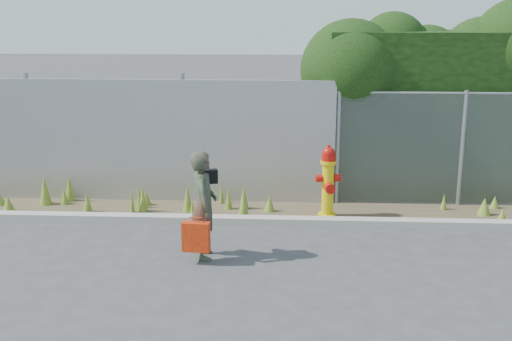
{
  "coord_description": "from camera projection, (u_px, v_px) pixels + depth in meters",
  "views": [
    {
      "loc": [
        0.23,
        -8.06,
        3.42
      ],
      "look_at": [
        -0.3,
        1.4,
        1.0
      ],
      "focal_mm": 45.0,
      "sensor_mm": 36.0,
      "label": 1
    }
  ],
  "objects": [
    {
      "name": "hedge",
      "position": [
        509.0,
        87.0,
        11.8
      ],
      "size": [
        7.82,
        2.19,
        3.64
      ],
      "color": "black",
      "rests_on": "ground"
    },
    {
      "name": "black_shoulder_bag",
      "position": [
        208.0,
        176.0,
        8.9
      ],
      "size": [
        0.26,
        0.11,
        0.2
      ],
      "rotation": [
        0.0,
        0.0,
        0.25
      ],
      "color": "black"
    },
    {
      "name": "weed_strip",
      "position": [
        228.0,
        204.0,
        11.05
      ],
      "size": [
        16.0,
        1.35,
        0.54
      ],
      "color": "#493C2A",
      "rests_on": "ground"
    },
    {
      "name": "ground",
      "position": [
        272.0,
        268.0,
        8.66
      ],
      "size": [
        80.0,
        80.0,
        0.0
      ],
      "primitive_type": "plane",
      "color": "#3B3B3D",
      "rests_on": "ground"
    },
    {
      "name": "red_tote_bag",
      "position": [
        196.0,
        237.0,
        8.71
      ],
      "size": [
        0.37,
        0.14,
        0.49
      ],
      "rotation": [
        0.0,
        0.0,
        -0.09
      ],
      "color": "red"
    },
    {
      "name": "curb",
      "position": [
        276.0,
        221.0,
        10.38
      ],
      "size": [
        16.0,
        0.22,
        0.12
      ],
      "primitive_type": "cube",
      "color": "#9D988E",
      "rests_on": "ground"
    },
    {
      "name": "corrugated_fence",
      "position": [
        97.0,
        140.0,
        11.47
      ],
      "size": [
        8.5,
        0.21,
        2.3
      ],
      "color": "#A2A3A9",
      "rests_on": "ground"
    },
    {
      "name": "woman",
      "position": [
        204.0,
        205.0,
        8.87
      ],
      "size": [
        0.44,
        0.6,
        1.53
      ],
      "primitive_type": "imported",
      "rotation": [
        0.0,
        0.0,
        1.72
      ],
      "color": "#0E5E3D",
      "rests_on": "ground"
    },
    {
      "name": "fire_hydrant",
      "position": [
        328.0,
        183.0,
        10.6
      ],
      "size": [
        0.41,
        0.37,
        1.24
      ],
      "rotation": [
        0.0,
        0.0,
        0.17
      ],
      "color": "#DABA0B",
      "rests_on": "ground"
    }
  ]
}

